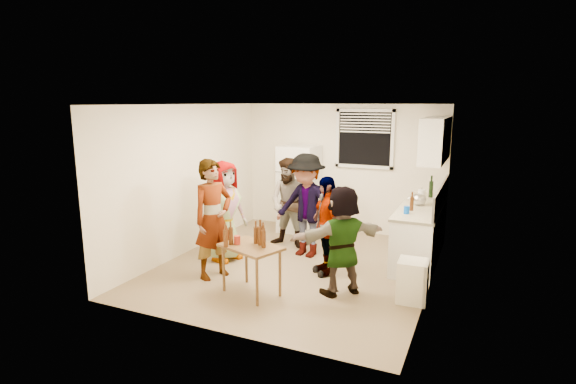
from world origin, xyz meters
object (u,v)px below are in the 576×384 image
at_px(beer_bottle_counter, 411,211).
at_px(trash_bin, 413,283).
at_px(guest_black, 326,273).
at_px(guest_back_left, 290,246).
at_px(blue_cup, 406,214).
at_px(serving_table, 252,293).
at_px(red_cup, 237,244).
at_px(guest_stripe, 215,276).
at_px(guest_orange, 341,293).
at_px(refrigerator, 299,189).
at_px(wine_bottle, 430,197).
at_px(guest_grey, 226,259).
at_px(guest_back_right, 306,255).
at_px(beer_bottle_table, 261,245).
at_px(kettle, 419,205).

relative_size(beer_bottle_counter, trash_bin, 0.40).
relative_size(trash_bin, guest_black, 0.37).
height_order(guest_back_left, guest_black, guest_back_left).
relative_size(blue_cup, serving_table, 0.14).
distance_m(red_cup, guest_back_left, 2.17).
height_order(guest_stripe, guest_back_left, guest_back_left).
bearing_deg(blue_cup, red_cup, -138.83).
bearing_deg(red_cup, guest_orange, 21.92).
height_order(blue_cup, trash_bin, blue_cup).
distance_m(trash_bin, guest_stripe, 2.83).
distance_m(refrigerator, trash_bin, 3.61).
xyz_separation_m(blue_cup, guest_back_left, (-2.06, 0.37, -0.90)).
xyz_separation_m(wine_bottle, beer_bottle_counter, (-0.15, -1.14, -0.00)).
distance_m(red_cup, guest_orange, 1.55).
distance_m(trash_bin, guest_back_left, 2.75).
xyz_separation_m(blue_cup, guest_black, (-1.06, -0.57, -0.90)).
xyz_separation_m(refrigerator, guest_grey, (-0.45, -2.05, -0.85)).
bearing_deg(guest_black, guest_stripe, -103.84).
bearing_deg(guest_back_right, trash_bin, -20.01).
distance_m(beer_bottle_table, guest_orange, 1.27).
bearing_deg(kettle, guest_orange, -102.45).
bearing_deg(guest_stripe, guest_black, -40.63).
bearing_deg(guest_stripe, red_cup, -98.02).
bearing_deg(serving_table, guest_back_right, 86.69).
bearing_deg(guest_black, serving_table, -73.56).
relative_size(guest_back_left, guest_black, 1.07).
distance_m(refrigerator, guest_back_left, 1.36).
height_order(wine_bottle, guest_back_right, wine_bottle).
distance_m(red_cup, guest_back_right, 1.89).
xyz_separation_m(kettle, guest_stripe, (-2.60, -2.00, -0.90)).
height_order(wine_bottle, red_cup, wine_bottle).
relative_size(beer_bottle_counter, beer_bottle_table, 0.85).
xyz_separation_m(trash_bin, serving_table, (-2.01, -0.63, -0.25)).
height_order(blue_cup, guest_stripe, blue_cup).
height_order(refrigerator, guest_back_left, refrigerator).
distance_m(serving_table, guest_grey, 1.45).
relative_size(beer_bottle_counter, guest_orange, 0.15).
height_order(beer_bottle_counter, serving_table, beer_bottle_counter).
relative_size(wine_bottle, guest_orange, 0.19).
relative_size(kettle, trash_bin, 0.47).
bearing_deg(serving_table, refrigerator, 100.78).
bearing_deg(blue_cup, guest_stripe, -151.68).
xyz_separation_m(beer_bottle_counter, blue_cup, (-0.04, -0.23, 0.00)).
xyz_separation_m(guest_stripe, guest_orange, (1.88, 0.19, 0.00)).
xyz_separation_m(beer_bottle_table, guest_grey, (-1.14, 0.94, -0.67)).
distance_m(beer_bottle_table, guest_back_left, 2.12).
bearing_deg(guest_back_left, guest_stripe, -100.88).
height_order(trash_bin, beer_bottle_table, beer_bottle_table).
xyz_separation_m(serving_table, guest_grey, (-1.04, 1.02, 0.00)).
height_order(guest_grey, guest_back_left, guest_back_left).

